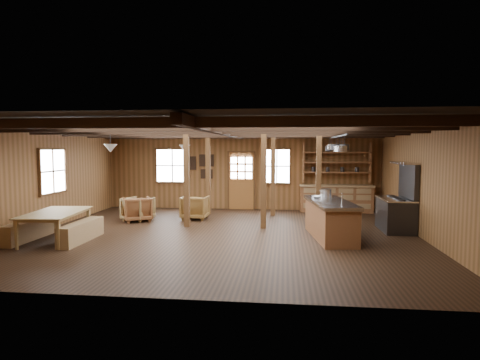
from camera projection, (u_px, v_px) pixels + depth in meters
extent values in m
cube|color=black|center=(223.00, 235.00, 10.43)|extent=(10.00, 9.00, 0.02)
cube|color=black|center=(223.00, 126.00, 10.21)|extent=(10.00, 9.00, 0.02)
cube|color=brown|center=(40.00, 180.00, 10.87)|extent=(0.02, 9.00, 2.80)
cube|color=brown|center=(426.00, 183.00, 9.76)|extent=(0.02, 9.00, 2.80)
cube|color=brown|center=(242.00, 171.00, 14.79)|extent=(10.00, 0.02, 2.80)
cube|color=brown|center=(175.00, 206.00, 5.85)|extent=(10.00, 0.02, 2.80)
cube|color=black|center=(190.00, 122.00, 6.75)|extent=(9.80, 0.12, 0.18)
cube|color=black|center=(208.00, 127.00, 8.24)|extent=(9.80, 0.12, 0.18)
cube|color=black|center=(219.00, 130.00, 9.72)|extent=(9.80, 0.12, 0.18)
cube|color=black|center=(228.00, 133.00, 11.21)|extent=(9.80, 0.12, 0.18)
cube|color=black|center=(235.00, 135.00, 12.69)|extent=(9.80, 0.12, 0.18)
cube|color=black|center=(239.00, 136.00, 13.98)|extent=(9.80, 0.12, 0.18)
cube|color=black|center=(223.00, 131.00, 10.22)|extent=(0.18, 8.82, 0.18)
cube|color=#402612|center=(187.00, 178.00, 11.44)|extent=(0.15, 0.15, 2.80)
cube|color=#402612|center=(208.00, 173.00, 13.60)|extent=(0.15, 0.15, 2.80)
cube|color=#402612|center=(264.00, 179.00, 11.20)|extent=(0.15, 0.15, 2.80)
cube|color=#402612|center=(273.00, 174.00, 13.35)|extent=(0.15, 0.15, 2.80)
cube|color=#402612|center=(319.00, 177.00, 12.01)|extent=(0.15, 0.15, 2.80)
cube|color=brown|center=(241.00, 194.00, 14.79)|extent=(0.90, 0.06, 1.10)
cube|color=#402612|center=(228.00, 181.00, 14.81)|extent=(0.06, 0.08, 2.10)
cube|color=#402612|center=(254.00, 181.00, 14.70)|extent=(0.06, 0.08, 2.10)
cube|color=#402612|center=(241.00, 152.00, 14.67)|extent=(1.02, 0.08, 0.06)
cube|color=white|center=(241.00, 167.00, 14.71)|extent=(0.84, 0.02, 0.90)
cube|color=white|center=(172.00, 166.00, 15.01)|extent=(1.20, 0.02, 1.20)
cube|color=#402612|center=(172.00, 166.00, 15.01)|extent=(1.32, 0.06, 1.32)
cube|color=white|center=(277.00, 166.00, 14.58)|extent=(0.90, 0.02, 1.20)
cube|color=#402612|center=(277.00, 166.00, 14.58)|extent=(1.02, 0.06, 1.32)
cube|color=white|center=(53.00, 171.00, 11.35)|extent=(0.02, 1.20, 1.20)
cube|color=#402612|center=(53.00, 171.00, 11.35)|extent=(0.14, 1.24, 1.32)
cube|color=white|center=(207.00, 160.00, 14.85)|extent=(0.50, 0.03, 0.40)
cube|color=black|center=(207.00, 160.00, 14.84)|extent=(0.55, 0.02, 0.45)
cube|color=white|center=(191.00, 163.00, 14.92)|extent=(0.35, 0.03, 0.45)
cube|color=black|center=(191.00, 163.00, 14.91)|extent=(0.40, 0.02, 0.50)
cube|color=white|center=(207.00, 174.00, 14.89)|extent=(0.40, 0.03, 0.30)
cube|color=black|center=(207.00, 174.00, 14.88)|extent=(0.45, 0.02, 0.35)
cube|color=brown|center=(336.00, 199.00, 14.18)|extent=(2.50, 0.55, 0.90)
cube|color=olive|center=(336.00, 186.00, 14.12)|extent=(2.55, 0.60, 0.06)
cube|color=brown|center=(336.00, 172.00, 14.15)|extent=(2.30, 0.35, 0.04)
cube|color=brown|center=(336.00, 162.00, 14.12)|extent=(2.30, 0.35, 0.04)
cube|color=brown|center=(337.00, 153.00, 14.10)|extent=(2.30, 0.35, 0.04)
cube|color=brown|center=(304.00, 162.00, 14.25)|extent=(0.04, 0.35, 1.40)
cube|color=brown|center=(370.00, 163.00, 14.00)|extent=(0.04, 0.35, 1.40)
cylinder|color=#2E2E31|center=(110.00, 136.00, 10.56)|extent=(0.02, 0.02, 0.45)
cone|color=silver|center=(110.00, 148.00, 10.58)|extent=(0.36, 0.36, 0.22)
cylinder|color=#2E2E31|center=(185.00, 138.00, 12.37)|extent=(0.02, 0.02, 0.45)
cone|color=silver|center=(185.00, 148.00, 12.40)|extent=(0.36, 0.36, 0.22)
cylinder|color=#2E2E31|center=(338.00, 136.00, 10.20)|extent=(0.04, 3.00, 0.04)
cylinder|color=#2E2E31|center=(342.00, 140.00, 8.88)|extent=(0.01, 0.01, 0.24)
cylinder|color=silver|center=(342.00, 149.00, 8.90)|extent=(0.24, 0.24, 0.14)
cylinder|color=#2E2E31|center=(345.00, 140.00, 9.40)|extent=(0.01, 0.01, 0.21)
cylinder|color=#2E2E31|center=(344.00, 147.00, 9.41)|extent=(0.23, 0.23, 0.14)
cylinder|color=#2E2E31|center=(340.00, 141.00, 9.94)|extent=(0.01, 0.01, 0.25)
cylinder|color=silver|center=(340.00, 149.00, 9.96)|extent=(0.27, 0.27, 0.14)
cylinder|color=#2E2E31|center=(337.00, 140.00, 10.47)|extent=(0.01, 0.01, 0.20)
cylinder|color=#2E2E31|center=(337.00, 147.00, 10.49)|extent=(0.28, 0.28, 0.14)
cylinder|color=#2E2E31|center=(331.00, 141.00, 11.02)|extent=(0.01, 0.01, 0.20)
cylinder|color=silver|center=(331.00, 147.00, 11.03)|extent=(0.20, 0.20, 0.14)
cylinder|color=#2E2E31|center=(330.00, 142.00, 11.55)|extent=(0.01, 0.01, 0.24)
cylinder|color=#2E2E31|center=(329.00, 149.00, 11.57)|extent=(0.24, 0.24, 0.14)
cube|color=brown|center=(330.00, 221.00, 10.04)|extent=(1.11, 2.48, 0.86)
cube|color=silver|center=(330.00, 202.00, 10.01)|extent=(1.20, 2.59, 0.08)
cylinder|color=#2E2E31|center=(333.00, 206.00, 9.41)|extent=(0.44, 0.44, 0.06)
cylinder|color=silver|center=(342.00, 199.00, 9.38)|extent=(0.03, 0.03, 0.30)
cube|color=olive|center=(338.00, 225.00, 10.57)|extent=(0.59, 0.52, 0.44)
cube|color=#2E2E31|center=(395.00, 215.00, 10.94)|extent=(0.76, 1.42, 0.85)
cube|color=silver|center=(396.00, 199.00, 10.90)|extent=(0.78, 1.44, 0.04)
cube|color=#2E2E31|center=(409.00, 181.00, 10.83)|extent=(0.12, 1.42, 0.95)
cube|color=silver|center=(404.00, 163.00, 10.80)|extent=(0.40, 1.52, 0.05)
imported|color=#9A7B46|center=(57.00, 226.00, 9.74)|extent=(1.35, 2.13, 0.71)
cube|color=olive|center=(29.00, 230.00, 9.83)|extent=(0.33, 1.75, 0.48)
cube|color=olive|center=(81.00, 232.00, 9.68)|extent=(0.32, 1.72, 0.47)
imported|color=brown|center=(137.00, 209.00, 12.36)|extent=(1.10, 1.11, 0.75)
imported|color=brown|center=(195.00, 207.00, 12.72)|extent=(0.82, 0.85, 0.75)
imported|color=olive|center=(138.00, 209.00, 12.50)|extent=(0.98, 0.99, 0.73)
cylinder|color=silver|center=(326.00, 192.00, 10.99)|extent=(0.33, 0.33, 0.20)
imported|color=silver|center=(317.00, 197.00, 10.48)|extent=(0.29, 0.29, 0.06)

